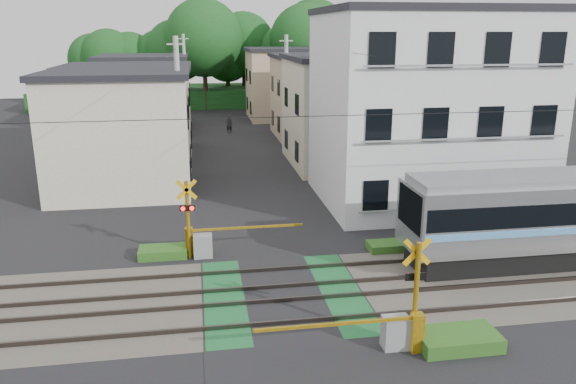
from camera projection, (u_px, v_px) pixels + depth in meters
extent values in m
plane|color=black|center=(283.00, 295.00, 18.17)|extent=(120.00, 120.00, 0.00)
cube|color=#47423A|center=(283.00, 295.00, 18.17)|extent=(120.00, 6.00, 0.00)
cube|color=black|center=(283.00, 295.00, 18.17)|extent=(5.20, 120.00, 0.00)
cube|color=#145126|center=(224.00, 299.00, 17.88)|extent=(1.30, 6.00, 0.00)
cube|color=#145126|center=(340.00, 290.00, 18.46)|extent=(1.30, 6.00, 0.00)
cube|color=#3F3833|center=(293.00, 322.00, 16.35)|extent=(120.00, 0.08, 0.14)
cube|color=#3F3833|center=(285.00, 300.00, 17.68)|extent=(120.00, 0.08, 0.14)
cube|color=#3F3833|center=(281.00, 286.00, 18.63)|extent=(120.00, 0.08, 0.14)
cube|color=#3F3833|center=(275.00, 269.00, 19.96)|extent=(120.00, 0.08, 0.14)
cube|color=black|center=(470.00, 259.00, 20.32)|extent=(2.15, 1.97, 0.54)
cube|color=black|center=(411.00, 209.00, 19.39)|extent=(0.10, 2.15, 1.40)
cylinder|color=#E9A90C|center=(416.00, 296.00, 14.81)|extent=(0.14, 0.14, 3.00)
cube|color=#E9A90C|center=(417.00, 252.00, 14.57)|extent=(0.77, 0.05, 0.77)
cube|color=#E9A90C|center=(417.00, 252.00, 14.57)|extent=(0.77, 0.05, 0.77)
cube|color=black|center=(415.00, 277.00, 14.76)|extent=(0.55, 0.05, 0.20)
sphere|color=#FF0C07|center=(409.00, 276.00, 14.79)|extent=(0.16, 0.16, 0.16)
sphere|color=#FF0C07|center=(420.00, 275.00, 14.84)|extent=(0.16, 0.16, 0.16)
cube|color=gray|center=(395.00, 333.00, 15.02)|extent=(0.70, 0.50, 0.90)
cube|color=#E9A90C|center=(417.00, 333.00, 14.83)|extent=(0.30, 0.30, 1.10)
cube|color=#E9A90C|center=(335.00, 324.00, 14.36)|extent=(4.20, 0.08, 0.08)
cylinder|color=#E9A90C|center=(188.00, 220.00, 20.72)|extent=(0.14, 0.14, 3.00)
cube|color=#E9A90C|center=(186.00, 190.00, 20.29)|extent=(0.77, 0.05, 0.77)
cube|color=#E9A90C|center=(186.00, 190.00, 20.29)|extent=(0.77, 0.05, 0.77)
cube|color=black|center=(187.00, 208.00, 20.48)|extent=(0.55, 0.05, 0.20)
sphere|color=#FF0C07|center=(183.00, 209.00, 20.40)|extent=(0.16, 0.16, 0.16)
sphere|color=#FF0C07|center=(192.00, 208.00, 20.45)|extent=(0.16, 0.16, 0.16)
cube|color=gray|center=(203.00, 246.00, 21.08)|extent=(0.70, 0.50, 0.90)
cube|color=#E9A90C|center=(189.00, 242.00, 21.22)|extent=(0.30, 0.30, 1.10)
cube|color=#E9A90C|center=(248.00, 227.00, 21.44)|extent=(4.20, 0.08, 0.08)
cube|color=silver|center=(426.00, 111.00, 27.25)|extent=(10.00, 8.00, 9.00)
cube|color=black|center=(433.00, 10.00, 25.96)|extent=(10.20, 8.16, 0.30)
cube|color=black|center=(376.00, 196.00, 23.69)|extent=(1.10, 0.06, 1.40)
cube|color=black|center=(431.00, 194.00, 24.06)|extent=(1.10, 0.06, 1.40)
cube|color=black|center=(484.00, 191.00, 24.44)|extent=(1.10, 0.06, 1.40)
cube|color=black|center=(535.00, 189.00, 24.81)|extent=(1.10, 0.06, 1.40)
cube|color=gray|center=(459.00, 207.00, 24.21)|extent=(9.00, 0.06, 0.08)
cube|color=black|center=(379.00, 126.00, 22.86)|extent=(1.10, 0.06, 1.40)
cube|color=black|center=(436.00, 124.00, 23.23)|extent=(1.10, 0.06, 1.40)
cube|color=black|center=(491.00, 123.00, 23.61)|extent=(1.10, 0.06, 1.40)
cube|color=black|center=(544.00, 121.00, 23.99)|extent=(1.10, 0.06, 1.40)
cube|color=gray|center=(465.00, 139.00, 23.38)|extent=(9.00, 0.06, 0.08)
cube|color=black|center=(382.00, 50.00, 22.03)|extent=(1.10, 0.06, 1.40)
cube|color=black|center=(441.00, 50.00, 22.40)|extent=(1.10, 0.06, 1.40)
cube|color=black|center=(498.00, 50.00, 22.78)|extent=(1.10, 0.06, 1.40)
cube|color=black|center=(553.00, 49.00, 23.16)|extent=(1.10, 0.06, 1.40)
cube|color=gray|center=(472.00, 65.00, 22.55)|extent=(9.00, 0.06, 0.08)
cube|color=beige|center=(121.00, 134.00, 29.63)|extent=(7.00, 7.00, 6.00)
cube|color=black|center=(116.00, 73.00, 28.76)|extent=(7.35, 7.35, 0.30)
cube|color=black|center=(190.00, 170.00, 28.98)|extent=(0.06, 1.00, 1.20)
cube|color=black|center=(191.00, 156.00, 32.30)|extent=(0.06, 1.00, 1.20)
cube|color=black|center=(188.00, 116.00, 28.21)|extent=(0.06, 1.00, 1.20)
cube|color=black|center=(188.00, 107.00, 31.53)|extent=(0.06, 1.00, 1.20)
cube|color=beige|center=(346.00, 113.00, 35.40)|extent=(7.00, 8.00, 6.50)
cube|color=black|center=(348.00, 58.00, 34.46)|extent=(7.35, 8.40, 0.30)
cube|color=black|center=(297.00, 151.00, 33.50)|extent=(0.06, 1.00, 1.20)
cube|color=black|center=(286.00, 139.00, 37.29)|extent=(0.06, 1.00, 1.20)
cube|color=black|center=(297.00, 104.00, 32.72)|extent=(0.06, 1.00, 1.20)
cube|color=black|center=(286.00, 97.00, 36.52)|extent=(0.06, 1.00, 1.20)
cube|color=beige|center=(130.00, 112.00, 38.12)|extent=(8.00, 7.00, 5.80)
cube|color=black|center=(127.00, 67.00, 37.28)|extent=(8.40, 7.35, 0.30)
cube|color=black|center=(191.00, 139.00, 37.52)|extent=(0.06, 1.00, 1.20)
cube|color=black|center=(191.00, 130.00, 40.84)|extent=(0.06, 1.00, 1.20)
cube|color=black|center=(189.00, 96.00, 36.75)|extent=(0.06, 1.00, 1.20)
cube|color=black|center=(190.00, 91.00, 40.07)|extent=(0.06, 1.00, 1.20)
cube|color=tan|center=(319.00, 97.00, 44.99)|extent=(7.00, 7.00, 6.20)
cube|color=black|center=(319.00, 56.00, 44.09)|extent=(7.35, 7.35, 0.30)
cube|color=black|center=(279.00, 124.00, 43.28)|extent=(0.06, 1.00, 1.20)
cube|color=black|center=(273.00, 118.00, 46.60)|extent=(0.06, 1.00, 1.20)
cube|color=black|center=(278.00, 88.00, 42.51)|extent=(0.06, 1.00, 1.20)
cube|color=black|center=(272.00, 83.00, 45.83)|extent=(0.06, 1.00, 1.20)
cube|color=beige|center=(145.00, 95.00, 47.61)|extent=(7.00, 8.00, 6.00)
cube|color=black|center=(143.00, 57.00, 46.74)|extent=(7.35, 8.40, 0.30)
cube|color=black|center=(188.00, 117.00, 46.73)|extent=(0.06, 1.00, 1.20)
cube|color=black|center=(189.00, 111.00, 50.52)|extent=(0.06, 1.00, 1.20)
cube|color=black|center=(186.00, 83.00, 45.95)|extent=(0.06, 1.00, 1.20)
cube|color=black|center=(187.00, 79.00, 49.75)|extent=(0.06, 1.00, 1.20)
cube|color=tan|center=(290.00, 85.00, 54.34)|extent=(8.00, 7.00, 6.40)
cube|color=black|center=(290.00, 49.00, 53.41)|extent=(8.40, 7.35, 0.30)
cube|color=black|center=(251.00, 108.00, 52.59)|extent=(0.06, 1.00, 1.20)
cube|color=black|center=(247.00, 103.00, 55.91)|extent=(0.06, 1.00, 1.20)
cube|color=black|center=(250.00, 77.00, 51.81)|extent=(0.06, 1.00, 1.20)
cube|color=black|center=(247.00, 75.00, 55.13)|extent=(0.06, 1.00, 1.20)
cube|color=#194B1B|center=(218.00, 95.00, 65.34)|extent=(40.00, 10.00, 2.00)
cylinder|color=#332114|center=(97.00, 89.00, 62.80)|extent=(0.50, 0.50, 4.01)
sphere|color=#194B1B|center=(94.00, 59.00, 61.91)|extent=(5.61, 5.61, 5.61)
cylinder|color=#332114|center=(111.00, 88.00, 61.97)|extent=(0.50, 0.50, 4.26)
sphere|color=#194B1B|center=(109.00, 57.00, 61.03)|extent=(5.96, 5.96, 5.96)
cylinder|color=#332114|center=(132.00, 88.00, 62.82)|extent=(0.50, 0.50, 4.09)
sphere|color=#194B1B|center=(130.00, 58.00, 61.91)|extent=(5.72, 5.72, 5.72)
cylinder|color=#332114|center=(163.00, 88.00, 62.97)|extent=(0.50, 0.50, 4.21)
sphere|color=#194B1B|center=(161.00, 57.00, 62.04)|extent=(5.90, 5.90, 5.90)
cylinder|color=#332114|center=(178.00, 86.00, 61.65)|extent=(0.50, 0.50, 4.74)
sphere|color=#194B1B|center=(177.00, 51.00, 60.61)|extent=(6.64, 6.64, 6.64)
cylinder|color=#332114|center=(205.00, 83.00, 60.06)|extent=(0.50, 0.50, 5.80)
sphere|color=#194B1B|center=(204.00, 38.00, 58.78)|extent=(8.11, 8.11, 8.11)
cylinder|color=#332114|center=(228.00, 86.00, 66.09)|extent=(0.50, 0.50, 4.07)
sphere|color=#194B1B|center=(227.00, 57.00, 65.19)|extent=(5.70, 5.70, 5.70)
cylinder|color=#332114|center=(244.00, 80.00, 66.30)|extent=(0.50, 0.50, 5.22)
sphere|color=#194B1B|center=(243.00, 44.00, 65.15)|extent=(7.31, 7.31, 7.31)
cylinder|color=#332114|center=(280.00, 85.00, 65.58)|extent=(0.50, 0.50, 4.33)
sphere|color=#194B1B|center=(279.00, 54.00, 64.62)|extent=(6.07, 6.07, 6.07)
cylinder|color=#332114|center=(305.00, 82.00, 62.01)|extent=(0.50, 0.50, 5.57)
sphere|color=#194B1B|center=(305.00, 40.00, 60.78)|extent=(7.80, 7.80, 7.80)
cylinder|color=#332114|center=(313.00, 77.00, 66.20)|extent=(0.50, 0.50, 5.92)
sphere|color=#194B1B|center=(314.00, 36.00, 64.89)|extent=(8.29, 8.29, 8.29)
cylinder|color=#332114|center=(342.00, 78.00, 66.85)|extent=(0.50, 0.50, 5.63)
sphere|color=#194B1B|center=(344.00, 39.00, 65.61)|extent=(7.89, 7.89, 7.89)
cube|color=black|center=(455.00, 113.00, 18.69)|extent=(60.00, 0.02, 0.02)
cylinder|color=#A5A5A0|center=(180.00, 116.00, 28.88)|extent=(0.26, 0.26, 8.00)
cube|color=#A5A5A0|center=(176.00, 44.00, 27.89)|extent=(0.90, 0.08, 0.08)
cylinder|color=#A5A5A0|center=(286.00, 95.00, 38.49)|extent=(0.26, 0.26, 8.00)
cube|color=#A5A5A0|center=(286.00, 41.00, 37.50)|extent=(0.90, 0.08, 0.08)
cylinder|color=#A5A5A0|center=(185.00, 81.00, 48.81)|extent=(0.26, 0.26, 8.00)
cube|color=#A5A5A0|center=(183.00, 39.00, 47.81)|extent=(0.90, 0.08, 0.08)
cube|color=black|center=(181.00, 44.00, 37.90)|extent=(0.02, 42.00, 0.02)
cube|color=black|center=(283.00, 43.00, 38.98)|extent=(0.02, 42.00, 0.02)
imported|color=#212329|center=(229.00, 124.00, 46.68)|extent=(0.64, 0.51, 1.52)
cube|color=#2D5E1E|center=(458.00, 339.00, 15.16)|extent=(2.20, 1.20, 0.40)
cube|color=#2D5E1E|center=(163.00, 252.00, 21.21)|extent=(1.80, 1.00, 0.36)
cube|color=#2D5E1E|center=(387.00, 246.00, 21.88)|extent=(1.50, 0.90, 0.30)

